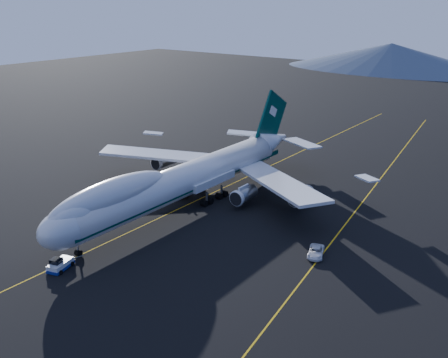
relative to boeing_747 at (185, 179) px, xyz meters
The scene contains 6 objects.
ground 5.81m from the boeing_747, 90.00° to the right, with size 500.00×500.00×0.00m, color black.
taxiway_line_main 5.80m from the boeing_747, 90.00° to the right, with size 0.25×220.00×0.01m, color gold.
taxiway_line_side 32.14m from the boeing_747, 18.38° to the left, with size 0.25×200.00×0.01m, color gold.
boeing_747 is the anchor object (origin of this frame).
pushback_tug 31.30m from the boeing_747, 87.83° to the right, with size 3.43×4.81×1.90m.
service_van 31.60m from the boeing_747, ahead, with size 2.38×5.17×1.44m, color silver.
Camera 1 is at (62.82, -70.13, 39.50)m, focal length 40.00 mm.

